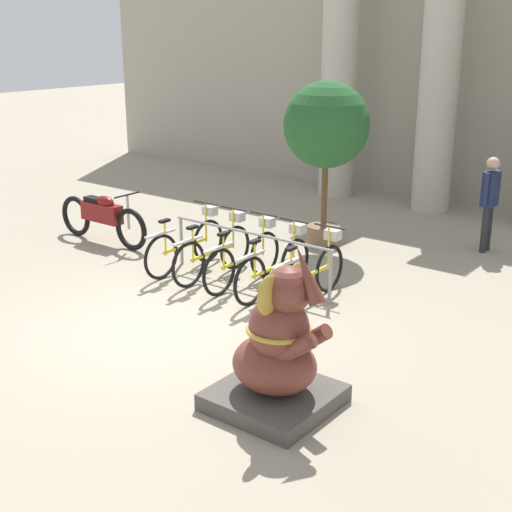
{
  "coord_description": "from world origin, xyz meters",
  "views": [
    {
      "loc": [
        5.88,
        -5.75,
        3.6
      ],
      "look_at": [
        0.98,
        0.55,
        1.0
      ],
      "focal_mm": 50.0,
      "sensor_mm": 36.0,
      "label": 1
    }
  ],
  "objects_px": {
    "elephant_statue": "(278,353)",
    "motorcycle": "(102,216)",
    "bicycle_0": "(187,244)",
    "bicycle_1": "(214,251)",
    "bicycle_3": "(275,266)",
    "person_pedestrian": "(490,196)",
    "bicycle_4": "(310,274)",
    "potted_tree": "(326,129)",
    "bicycle_2": "(244,258)"
  },
  "relations": [
    {
      "from": "person_pedestrian",
      "to": "potted_tree",
      "type": "xyz_separation_m",
      "value": [
        -2.31,
        -1.38,
        1.04
      ]
    },
    {
      "from": "bicycle_4",
      "to": "elephant_statue",
      "type": "bearing_deg",
      "value": -62.6
    },
    {
      "from": "bicycle_4",
      "to": "elephant_statue",
      "type": "height_order",
      "value": "elephant_statue"
    },
    {
      "from": "bicycle_4",
      "to": "motorcycle",
      "type": "relative_size",
      "value": 0.8
    },
    {
      "from": "bicycle_2",
      "to": "motorcycle",
      "type": "xyz_separation_m",
      "value": [
        -3.24,
        0.14,
        0.07
      ]
    },
    {
      "from": "person_pedestrian",
      "to": "potted_tree",
      "type": "bearing_deg",
      "value": -149.1
    },
    {
      "from": "potted_tree",
      "to": "bicycle_0",
      "type": "bearing_deg",
      "value": -112.47
    },
    {
      "from": "elephant_statue",
      "to": "bicycle_0",
      "type": "bearing_deg",
      "value": 144.8
    },
    {
      "from": "bicycle_1",
      "to": "bicycle_3",
      "type": "height_order",
      "value": "same"
    },
    {
      "from": "bicycle_4",
      "to": "elephant_statue",
      "type": "relative_size",
      "value": 0.99
    },
    {
      "from": "bicycle_0",
      "to": "bicycle_4",
      "type": "bearing_deg",
      "value": 0.86
    },
    {
      "from": "elephant_statue",
      "to": "person_pedestrian",
      "type": "xyz_separation_m",
      "value": [
        -0.28,
        6.23,
        0.35
      ]
    },
    {
      "from": "bicycle_2",
      "to": "bicycle_4",
      "type": "relative_size",
      "value": 1.0
    },
    {
      "from": "bicycle_2",
      "to": "bicycle_4",
      "type": "xyz_separation_m",
      "value": [
        1.12,
        0.03,
        0.0
      ]
    },
    {
      "from": "bicycle_0",
      "to": "bicycle_1",
      "type": "height_order",
      "value": "same"
    },
    {
      "from": "elephant_statue",
      "to": "motorcycle",
      "type": "height_order",
      "value": "elephant_statue"
    },
    {
      "from": "bicycle_1",
      "to": "person_pedestrian",
      "type": "bearing_deg",
      "value": 53.96
    },
    {
      "from": "bicycle_0",
      "to": "elephant_statue",
      "type": "height_order",
      "value": "elephant_statue"
    },
    {
      "from": "elephant_statue",
      "to": "potted_tree",
      "type": "xyz_separation_m",
      "value": [
        -2.59,
        4.85,
        1.39
      ]
    },
    {
      "from": "bicycle_2",
      "to": "bicycle_4",
      "type": "bearing_deg",
      "value": 1.31
    },
    {
      "from": "bicycle_3",
      "to": "bicycle_4",
      "type": "distance_m",
      "value": 0.56
    },
    {
      "from": "bicycle_1",
      "to": "motorcycle",
      "type": "relative_size",
      "value": 0.8
    },
    {
      "from": "bicycle_2",
      "to": "elephant_statue",
      "type": "xyz_separation_m",
      "value": [
        2.44,
        -2.52,
        0.19
      ]
    },
    {
      "from": "bicycle_0",
      "to": "bicycle_1",
      "type": "relative_size",
      "value": 1.0
    },
    {
      "from": "person_pedestrian",
      "to": "bicycle_4",
      "type": "bearing_deg",
      "value": -105.68
    },
    {
      "from": "bicycle_3",
      "to": "bicycle_1",
      "type": "bearing_deg",
      "value": 179.91
    },
    {
      "from": "elephant_statue",
      "to": "motorcycle",
      "type": "distance_m",
      "value": 6.26
    },
    {
      "from": "motorcycle",
      "to": "potted_tree",
      "type": "xyz_separation_m",
      "value": [
        3.08,
        2.19,
        1.51
      ]
    },
    {
      "from": "bicycle_3",
      "to": "elephant_statue",
      "type": "bearing_deg",
      "value": -53.08
    },
    {
      "from": "person_pedestrian",
      "to": "bicycle_0",
      "type": "bearing_deg",
      "value": -131.34
    },
    {
      "from": "bicycle_0",
      "to": "elephant_statue",
      "type": "distance_m",
      "value": 4.36
    },
    {
      "from": "bicycle_3",
      "to": "bicycle_4",
      "type": "relative_size",
      "value": 1.0
    },
    {
      "from": "bicycle_0",
      "to": "potted_tree",
      "type": "height_order",
      "value": "potted_tree"
    },
    {
      "from": "bicycle_2",
      "to": "bicycle_3",
      "type": "distance_m",
      "value": 0.56
    },
    {
      "from": "potted_tree",
      "to": "bicycle_3",
      "type": "bearing_deg",
      "value": -73.18
    },
    {
      "from": "bicycle_3",
      "to": "elephant_statue",
      "type": "relative_size",
      "value": 0.99
    },
    {
      "from": "elephant_statue",
      "to": "motorcycle",
      "type": "relative_size",
      "value": 0.81
    },
    {
      "from": "motorcycle",
      "to": "bicycle_4",
      "type": "bearing_deg",
      "value": -1.51
    },
    {
      "from": "bicycle_3",
      "to": "person_pedestrian",
      "type": "relative_size",
      "value": 1.09
    },
    {
      "from": "bicycle_0",
      "to": "bicycle_4",
      "type": "xyz_separation_m",
      "value": [
        2.24,
        0.03,
        0.0
      ]
    },
    {
      "from": "bicycle_3",
      "to": "person_pedestrian",
      "type": "xyz_separation_m",
      "value": [
        1.59,
        3.73,
        0.53
      ]
    },
    {
      "from": "person_pedestrian",
      "to": "potted_tree",
      "type": "relative_size",
      "value": 0.57
    },
    {
      "from": "bicycle_0",
      "to": "potted_tree",
      "type": "bearing_deg",
      "value": 67.53
    },
    {
      "from": "bicycle_3",
      "to": "bicycle_4",
      "type": "bearing_deg",
      "value": 4.47
    },
    {
      "from": "motorcycle",
      "to": "person_pedestrian",
      "type": "distance_m",
      "value": 6.48
    },
    {
      "from": "bicycle_2",
      "to": "potted_tree",
      "type": "xyz_separation_m",
      "value": [
        -0.15,
        2.33,
        1.57
      ]
    },
    {
      "from": "bicycle_3",
      "to": "potted_tree",
      "type": "xyz_separation_m",
      "value": [
        -0.71,
        2.35,
        1.57
      ]
    },
    {
      "from": "bicycle_1",
      "to": "bicycle_2",
      "type": "bearing_deg",
      "value": 1.69
    },
    {
      "from": "elephant_statue",
      "to": "bicycle_4",
      "type": "bearing_deg",
      "value": 117.4
    },
    {
      "from": "bicycle_0",
      "to": "motorcycle",
      "type": "height_order",
      "value": "bicycle_0"
    }
  ]
}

